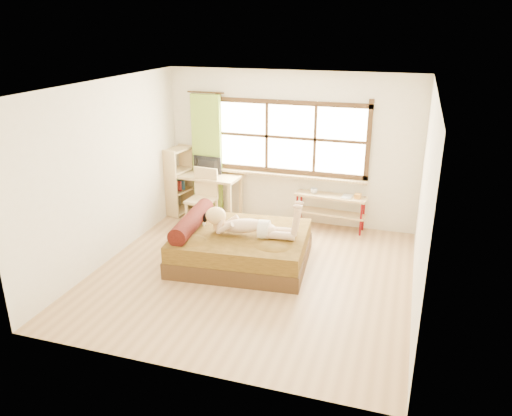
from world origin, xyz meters
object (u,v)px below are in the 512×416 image
(kitten, at_px, (199,217))
(bookshelf, at_px, (179,181))
(bed, at_px, (238,246))
(woman, at_px, (250,216))
(desk, at_px, (205,180))
(pipe_shelf, at_px, (331,204))
(chair, at_px, (203,194))

(kitten, distance_m, bookshelf, 1.88)
(bed, distance_m, woman, 0.56)
(bed, height_order, woman, woman)
(bed, bearing_deg, desk, 121.44)
(kitten, height_order, desk, desk)
(kitten, height_order, pipe_shelf, kitten)
(bed, relative_size, desk, 1.56)
(woman, xyz_separation_m, pipe_shelf, (0.92, 1.79, -0.33))
(kitten, bearing_deg, chair, 105.08)
(kitten, distance_m, pipe_shelf, 2.43)
(woman, bearing_deg, bookshelf, 134.26)
(chair, bearing_deg, desk, 111.65)
(kitten, xyz_separation_m, bookshelf, (-1.09, 1.53, 0.04))
(chair, bearing_deg, kitten, -64.89)
(woman, relative_size, pipe_shelf, 1.10)
(bookshelf, bearing_deg, pipe_shelf, 13.58)
(desk, bearing_deg, bed, -48.53)
(pipe_shelf, bearing_deg, woman, -112.90)
(pipe_shelf, relative_size, bookshelf, 0.99)
(bookshelf, bearing_deg, woman, -29.20)
(kitten, bearing_deg, bookshelf, 120.35)
(woman, height_order, desk, woman)
(kitten, relative_size, desk, 0.22)
(chair, xyz_separation_m, bookshelf, (-0.66, 0.36, 0.08))
(kitten, xyz_separation_m, chair, (-0.43, 1.17, -0.04))
(chair, bearing_deg, bookshelf, 156.11)
(woman, height_order, pipe_shelf, woman)
(woman, xyz_separation_m, desk, (-1.41, 1.67, -0.08))
(kitten, xyz_separation_m, desk, (-0.54, 1.52, 0.10))
(bed, xyz_separation_m, woman, (0.20, -0.05, 0.52))
(kitten, distance_m, chair, 1.24)
(woman, bearing_deg, bed, 161.88)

